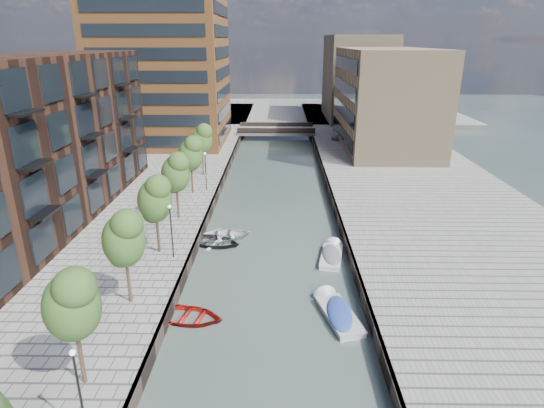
{
  "coord_description": "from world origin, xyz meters",
  "views": [
    {
      "loc": [
        0.6,
        -6.09,
        16.14
      ],
      "look_at": [
        0.0,
        28.79,
        3.5
      ],
      "focal_mm": 30.0,
      "sensor_mm": 36.0,
      "label": 1
    }
  ],
  "objects_px": {
    "tree_4": "(175,171)",
    "car": "(338,135)",
    "bridge": "(276,130)",
    "sloop_4": "(213,244)",
    "tree_1": "(71,302)",
    "tree_2": "(123,237)",
    "sloop_2": "(189,320)",
    "motorboat_4": "(332,255)",
    "tree_6": "(202,139)",
    "tree_3": "(155,198)",
    "sloop_3": "(222,240)",
    "motorboat_3": "(337,312)",
    "tree_5": "(190,153)"
  },
  "relations": [
    {
      "from": "tree_4",
      "to": "car",
      "type": "xyz_separation_m",
      "value": [
        18.49,
        34.96,
        -3.7
      ]
    },
    {
      "from": "bridge",
      "to": "sloop_4",
      "type": "distance_m",
      "value": 43.89
    },
    {
      "from": "bridge",
      "to": "tree_1",
      "type": "bearing_deg",
      "value": -97.93
    },
    {
      "from": "tree_2",
      "to": "sloop_2",
      "type": "bearing_deg",
      "value": -7.11
    },
    {
      "from": "bridge",
      "to": "tree_1",
      "type": "relative_size",
      "value": 2.18
    },
    {
      "from": "motorboat_4",
      "to": "sloop_2",
      "type": "bearing_deg",
      "value": -138.01
    },
    {
      "from": "car",
      "to": "tree_1",
      "type": "bearing_deg",
      "value": -88.4
    },
    {
      "from": "tree_6",
      "to": "sloop_4",
      "type": "distance_m",
      "value": 18.71
    },
    {
      "from": "tree_6",
      "to": "sloop_4",
      "type": "relative_size",
      "value": 1.24
    },
    {
      "from": "bridge",
      "to": "car",
      "type": "distance_m",
      "value": 11.19
    },
    {
      "from": "tree_3",
      "to": "tree_4",
      "type": "distance_m",
      "value": 7.0
    },
    {
      "from": "sloop_3",
      "to": "sloop_2",
      "type": "bearing_deg",
      "value": 157.11
    },
    {
      "from": "tree_4",
      "to": "tree_6",
      "type": "relative_size",
      "value": 1.0
    },
    {
      "from": "motorboat_3",
      "to": "car",
      "type": "relative_size",
      "value": 1.43
    },
    {
      "from": "tree_6",
      "to": "sloop_2",
      "type": "relative_size",
      "value": 1.35
    },
    {
      "from": "bridge",
      "to": "tree_4",
      "type": "height_order",
      "value": "tree_4"
    },
    {
      "from": "sloop_3",
      "to": "tree_3",
      "type": "bearing_deg",
      "value": 116.3
    },
    {
      "from": "tree_6",
      "to": "sloop_3",
      "type": "distance_m",
      "value": 17.95
    },
    {
      "from": "tree_5",
      "to": "motorboat_4",
      "type": "height_order",
      "value": "tree_5"
    },
    {
      "from": "tree_2",
      "to": "sloop_3",
      "type": "bearing_deg",
      "value": 69.65
    },
    {
      "from": "bridge",
      "to": "sloop_3",
      "type": "height_order",
      "value": "bridge"
    },
    {
      "from": "tree_4",
      "to": "sloop_2",
      "type": "height_order",
      "value": "tree_4"
    },
    {
      "from": "tree_4",
      "to": "tree_6",
      "type": "xyz_separation_m",
      "value": [
        0.0,
        14.0,
        0.0
      ]
    },
    {
      "from": "tree_6",
      "to": "car",
      "type": "height_order",
      "value": "tree_6"
    },
    {
      "from": "tree_5",
      "to": "sloop_3",
      "type": "relative_size",
      "value": 1.17
    },
    {
      "from": "tree_3",
      "to": "car",
      "type": "bearing_deg",
      "value": 66.22
    },
    {
      "from": "tree_2",
      "to": "tree_1",
      "type": "bearing_deg",
      "value": -90.0
    },
    {
      "from": "bridge",
      "to": "tree_4",
      "type": "xyz_separation_m",
      "value": [
        -8.5,
        -40.0,
        3.92
      ]
    },
    {
      "from": "tree_5",
      "to": "sloop_4",
      "type": "height_order",
      "value": "tree_5"
    },
    {
      "from": "tree_2",
      "to": "sloop_3",
      "type": "xyz_separation_m",
      "value": [
        4.22,
        11.38,
        -5.31
      ]
    },
    {
      "from": "sloop_2",
      "to": "motorboat_3",
      "type": "bearing_deg",
      "value": -74.22
    },
    {
      "from": "tree_1",
      "to": "sloop_4",
      "type": "distance_m",
      "value": 18.55
    },
    {
      "from": "sloop_3",
      "to": "car",
      "type": "height_order",
      "value": "car"
    },
    {
      "from": "tree_1",
      "to": "motorboat_3",
      "type": "distance_m",
      "value": 15.47
    },
    {
      "from": "sloop_2",
      "to": "car",
      "type": "height_order",
      "value": "car"
    },
    {
      "from": "tree_3",
      "to": "sloop_4",
      "type": "distance_m",
      "value": 7.24
    },
    {
      "from": "motorboat_3",
      "to": "motorboat_4",
      "type": "bearing_deg",
      "value": 86.02
    },
    {
      "from": "motorboat_3",
      "to": "tree_4",
      "type": "bearing_deg",
      "value": 132.63
    },
    {
      "from": "tree_2",
      "to": "sloop_3",
      "type": "distance_m",
      "value": 13.25
    },
    {
      "from": "tree_2",
      "to": "tree_5",
      "type": "relative_size",
      "value": 1.0
    },
    {
      "from": "motorboat_4",
      "to": "motorboat_3",
      "type": "bearing_deg",
      "value": -93.98
    },
    {
      "from": "car",
      "to": "tree_2",
      "type": "bearing_deg",
      "value": -90.81
    },
    {
      "from": "tree_1",
      "to": "tree_5",
      "type": "relative_size",
      "value": 1.0
    },
    {
      "from": "tree_6",
      "to": "car",
      "type": "bearing_deg",
      "value": 48.59
    },
    {
      "from": "tree_5",
      "to": "car",
      "type": "distance_m",
      "value": 33.73
    },
    {
      "from": "tree_1",
      "to": "car",
      "type": "bearing_deg",
      "value": 71.72
    },
    {
      "from": "tree_3",
      "to": "sloop_4",
      "type": "relative_size",
      "value": 1.24
    },
    {
      "from": "tree_1",
      "to": "tree_4",
      "type": "bearing_deg",
      "value": 90.0
    },
    {
      "from": "tree_3",
      "to": "bridge",
      "type": "bearing_deg",
      "value": 79.75
    },
    {
      "from": "tree_2",
      "to": "sloop_3",
      "type": "relative_size",
      "value": 1.17
    }
  ]
}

